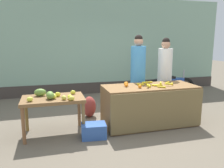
{
  "coord_description": "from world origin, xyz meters",
  "views": [
    {
      "loc": [
        -1.57,
        -4.19,
        1.76
      ],
      "look_at": [
        -0.34,
        0.15,
        0.87
      ],
      "focal_mm": 36.61,
      "sensor_mm": 36.0,
      "label": 1
    }
  ],
  "objects_px": {
    "produce_crate": "(94,131)",
    "produce_sack": "(89,107)",
    "vendor_woman_blue_shirt": "(138,75)",
    "parked_motorcycle": "(170,87)",
    "vendor_woman_white_shirt": "(165,75)"
  },
  "relations": [
    {
      "from": "produce_crate",
      "to": "produce_sack",
      "type": "distance_m",
      "value": 1.17
    },
    {
      "from": "vendor_woman_blue_shirt",
      "to": "parked_motorcycle",
      "type": "xyz_separation_m",
      "value": [
        1.41,
        0.95,
        -0.54
      ]
    },
    {
      "from": "parked_motorcycle",
      "to": "produce_sack",
      "type": "height_order",
      "value": "parked_motorcycle"
    },
    {
      "from": "vendor_woman_blue_shirt",
      "to": "produce_sack",
      "type": "bearing_deg",
      "value": 172.64
    },
    {
      "from": "produce_crate",
      "to": "produce_sack",
      "type": "xyz_separation_m",
      "value": [
        0.13,
        1.15,
        0.11
      ]
    },
    {
      "from": "vendor_woman_blue_shirt",
      "to": "parked_motorcycle",
      "type": "relative_size",
      "value": 1.16
    },
    {
      "from": "vendor_woman_white_shirt",
      "to": "produce_crate",
      "type": "xyz_separation_m",
      "value": [
        -1.97,
        -1.07,
        -0.77
      ]
    },
    {
      "from": "parked_motorcycle",
      "to": "vendor_woman_white_shirt",
      "type": "bearing_deg",
      "value": -127.86
    },
    {
      "from": "parked_motorcycle",
      "to": "produce_crate",
      "type": "distance_m",
      "value": 3.31
    },
    {
      "from": "produce_sack",
      "to": "vendor_woman_white_shirt",
      "type": "bearing_deg",
      "value": -2.47
    },
    {
      "from": "produce_crate",
      "to": "parked_motorcycle",
      "type": "bearing_deg",
      "value": 36.37
    },
    {
      "from": "parked_motorcycle",
      "to": "produce_sack",
      "type": "xyz_separation_m",
      "value": [
        -2.53,
        -0.8,
        -0.16
      ]
    },
    {
      "from": "vendor_woman_white_shirt",
      "to": "produce_crate",
      "type": "height_order",
      "value": "vendor_woman_white_shirt"
    },
    {
      "from": "vendor_woman_blue_shirt",
      "to": "parked_motorcycle",
      "type": "height_order",
      "value": "vendor_woman_blue_shirt"
    },
    {
      "from": "vendor_woman_blue_shirt",
      "to": "produce_crate",
      "type": "distance_m",
      "value": 1.8
    }
  ]
}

